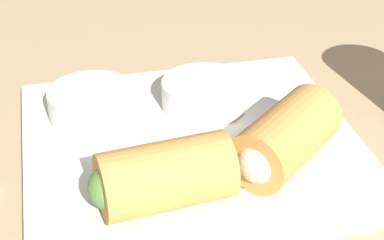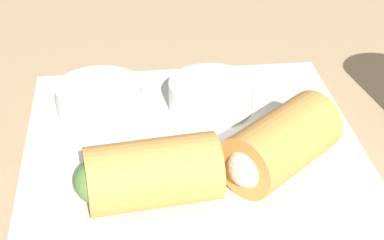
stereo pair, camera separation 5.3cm
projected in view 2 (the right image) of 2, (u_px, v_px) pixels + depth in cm
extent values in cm
cube|color=tan|center=(161.00, 153.00, 58.80)|extent=(180.00, 140.00, 2.00)
cube|color=silver|center=(192.00, 149.00, 56.59)|extent=(27.86, 25.98, 1.20)
cube|color=silver|center=(192.00, 142.00, 56.19)|extent=(28.97, 27.02, 0.30)
cylinder|color=#D19347|center=(153.00, 174.00, 47.67)|extent=(10.38, 6.30, 5.24)
sphere|color=#56843D|center=(97.00, 181.00, 46.88)|extent=(3.41, 3.41, 3.41)
cylinder|color=#D19347|center=(282.00, 143.00, 51.08)|extent=(10.90, 10.39, 5.24)
sphere|color=beige|center=(249.00, 166.00, 48.51)|extent=(3.41, 3.41, 3.41)
cylinder|color=silver|center=(211.00, 95.00, 60.33)|extent=(8.05, 8.05, 2.57)
cylinder|color=#477038|center=(211.00, 85.00, 59.77)|extent=(6.60, 6.60, 0.46)
cylinder|color=silver|center=(99.00, 97.00, 59.93)|extent=(8.05, 8.05, 2.57)
cylinder|color=maroon|center=(98.00, 87.00, 59.37)|extent=(6.60, 6.60, 0.46)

